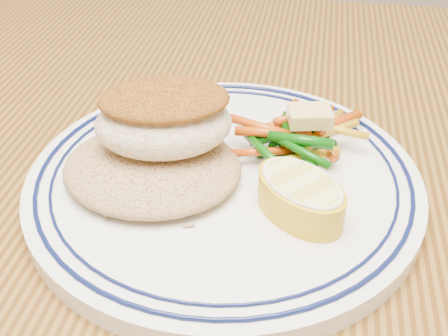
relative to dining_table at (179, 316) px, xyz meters
The scene contains 7 objects.
dining_table is the anchor object (origin of this frame).
plate 0.12m from the dining_table, 54.66° to the left, with size 0.28×0.28×0.02m.
rice_pilaf 0.13m from the dining_table, 126.04° to the left, with size 0.12×0.11×0.02m, color #9B764D.
fish_fillet 0.16m from the dining_table, 107.96° to the left, with size 0.11×0.09×0.05m.
vegetable_pile 0.17m from the dining_table, 45.17° to the left, with size 0.11×0.10×0.03m.
butter_pat 0.18m from the dining_table, 41.17° to the left, with size 0.03×0.02×0.01m, color #DCC06B.
lemon_wedge 0.15m from the dining_table, ahead, with size 0.09×0.09×0.03m.
Camera 1 is at (0.08, -0.27, 1.00)m, focal length 45.00 mm.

